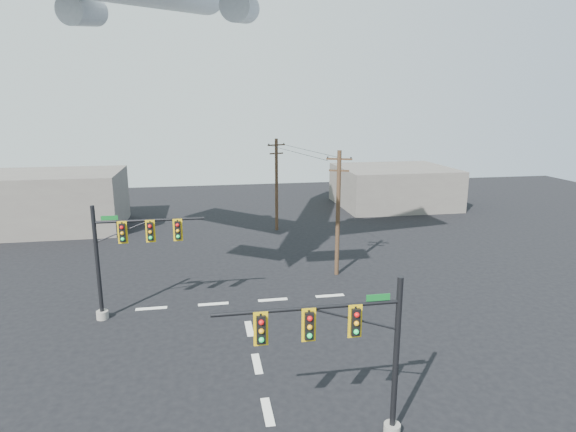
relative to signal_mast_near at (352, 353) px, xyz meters
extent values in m
plane|color=black|center=(-2.94, 2.41, -3.85)|extent=(120.00, 120.00, 0.00)
cube|color=silver|center=(-2.94, 2.41, -3.84)|extent=(0.40, 2.00, 0.01)
cube|color=silver|center=(-2.94, 6.41, -3.84)|extent=(0.40, 2.00, 0.01)
cube|color=silver|center=(-2.94, 10.41, -3.84)|extent=(0.40, 2.00, 0.01)
cube|color=silver|center=(-8.94, 14.41, -3.84)|extent=(2.00, 0.40, 0.01)
cube|color=silver|center=(-4.94, 14.41, -3.84)|extent=(2.00, 0.40, 0.01)
cube|color=silver|center=(-0.94, 14.41, -3.84)|extent=(2.00, 0.40, 0.01)
cube|color=silver|center=(3.06, 14.41, -3.84)|extent=(2.00, 0.40, 0.01)
cylinder|color=gray|center=(1.80, 0.06, -3.61)|extent=(0.67, 0.67, 0.48)
cylinder|color=black|center=(1.80, 0.06, -0.48)|extent=(0.23, 0.23, 6.74)
cylinder|color=black|center=(-1.72, 0.06, 1.93)|extent=(7.02, 0.15, 0.15)
cylinder|color=black|center=(0.04, 0.06, 1.35)|extent=(3.70, 0.08, 0.08)
cube|color=black|center=(0.04, -0.08, 1.33)|extent=(0.33, 0.29, 1.06)
cube|color=gold|center=(0.04, -0.06, 1.33)|extent=(0.53, 0.04, 1.30)
sphere|color=red|center=(0.04, -0.25, 1.66)|extent=(0.19, 0.19, 0.19)
sphere|color=orange|center=(0.04, -0.25, 1.33)|extent=(0.19, 0.19, 0.19)
sphere|color=#0EE458|center=(0.04, -0.25, 0.99)|extent=(0.19, 0.19, 0.19)
cube|color=black|center=(-1.72, -0.08, 1.33)|extent=(0.33, 0.29, 1.06)
cube|color=gold|center=(-1.72, -0.06, 1.33)|extent=(0.53, 0.04, 1.30)
sphere|color=red|center=(-1.72, -0.25, 1.66)|extent=(0.19, 0.19, 0.19)
sphere|color=orange|center=(-1.72, -0.25, 1.33)|extent=(0.19, 0.19, 0.19)
sphere|color=#0EE458|center=(-1.72, -0.25, 0.99)|extent=(0.19, 0.19, 0.19)
cube|color=black|center=(-3.47, -0.08, 1.33)|extent=(0.33, 0.29, 1.06)
cube|color=gold|center=(-3.47, -0.06, 1.33)|extent=(0.53, 0.04, 1.30)
sphere|color=red|center=(-3.47, -0.25, 1.66)|extent=(0.19, 0.19, 0.19)
sphere|color=orange|center=(-3.47, -0.25, 1.33)|extent=(0.19, 0.19, 0.19)
sphere|color=#0EE458|center=(-3.47, -0.25, 0.99)|extent=(0.19, 0.19, 0.19)
cube|color=#0D5C1F|center=(0.93, 0.00, 2.17)|extent=(0.92, 0.04, 0.25)
cylinder|color=gray|center=(-11.76, 13.38, -3.59)|extent=(0.72, 0.72, 0.51)
cylinder|color=black|center=(-11.76, 13.38, -0.26)|extent=(0.25, 0.25, 7.18)
cylinder|color=black|center=(-8.53, 13.38, 2.31)|extent=(6.46, 0.16, 0.16)
cylinder|color=black|center=(-10.15, 13.38, 1.69)|extent=(3.46, 0.08, 0.08)
cube|color=black|center=(-10.15, 13.23, 1.66)|extent=(0.35, 0.31, 1.13)
cube|color=gold|center=(-10.15, 13.25, 1.66)|extent=(0.56, 0.04, 1.38)
sphere|color=red|center=(-10.15, 13.05, 2.02)|extent=(0.21, 0.21, 0.21)
sphere|color=orange|center=(-10.15, 13.05, 1.66)|extent=(0.21, 0.21, 0.21)
sphere|color=#0EE458|center=(-10.15, 13.05, 1.30)|extent=(0.21, 0.21, 0.21)
cube|color=black|center=(-8.53, 13.23, 1.66)|extent=(0.35, 0.31, 1.13)
cube|color=gold|center=(-8.53, 13.25, 1.66)|extent=(0.56, 0.04, 1.38)
sphere|color=red|center=(-8.53, 13.05, 2.02)|extent=(0.21, 0.21, 0.21)
sphere|color=orange|center=(-8.53, 13.05, 1.66)|extent=(0.21, 0.21, 0.21)
sphere|color=#0EE458|center=(-8.53, 13.05, 1.30)|extent=(0.21, 0.21, 0.21)
cube|color=black|center=(-6.92, 13.23, 1.66)|extent=(0.35, 0.31, 1.13)
cube|color=gold|center=(-6.92, 13.25, 1.66)|extent=(0.56, 0.04, 1.38)
sphere|color=red|center=(-6.92, 13.05, 2.02)|extent=(0.21, 0.21, 0.21)
sphere|color=orange|center=(-6.92, 13.05, 1.66)|extent=(0.21, 0.21, 0.21)
sphere|color=#0EE458|center=(-6.92, 13.05, 1.30)|extent=(0.21, 0.21, 0.21)
cube|color=#0D5C1F|center=(-10.84, 13.32, 2.56)|extent=(0.97, 0.04, 0.27)
cylinder|color=#48311E|center=(4.70, 18.51, 0.98)|extent=(0.32, 0.32, 9.65)
cube|color=#48311E|center=(4.70, 18.51, 5.16)|extent=(1.85, 0.81, 0.13)
cube|color=#48311E|center=(4.70, 18.51, 4.30)|extent=(1.45, 0.66, 0.13)
cylinder|color=black|center=(3.90, 18.81, 5.27)|extent=(0.11, 0.11, 0.13)
cylinder|color=black|center=(4.70, 18.51, 5.27)|extent=(0.11, 0.11, 0.13)
cylinder|color=black|center=(5.50, 18.20, 5.27)|extent=(0.11, 0.11, 0.13)
cylinder|color=#48311E|center=(2.19, 32.72, 0.92)|extent=(0.32, 0.32, 9.54)
cube|color=#48311E|center=(2.19, 32.72, 5.05)|extent=(1.87, 0.74, 0.13)
cube|color=#48311E|center=(2.19, 32.72, 4.19)|extent=(1.46, 0.61, 0.13)
cylinder|color=black|center=(1.38, 32.44, 5.16)|extent=(0.11, 0.11, 0.13)
cylinder|color=black|center=(2.19, 32.72, 5.16)|extent=(0.11, 0.11, 0.13)
cylinder|color=black|center=(3.00, 32.99, 5.16)|extent=(0.11, 0.11, 0.13)
cylinder|color=black|center=(2.59, 25.61, 5.05)|extent=(2.54, 14.22, 0.03)
cylinder|color=black|center=(4.30, 25.61, 5.05)|extent=(2.54, 14.22, 0.03)
cylinder|color=silver|center=(-12.79, 20.68, 15.23)|extent=(2.93, 4.09, 2.38)
cylinder|color=silver|center=(-2.47, 17.52, 15.23)|extent=(2.93, 4.09, 2.38)
cube|color=#635F57|center=(-22.94, 37.41, -0.85)|extent=(18.00, 10.00, 6.00)
cube|color=#635F57|center=(19.06, 42.41, -1.35)|extent=(14.00, 12.00, 5.00)
camera|label=1|loc=(-5.30, -15.79, 9.20)|focal=30.00mm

